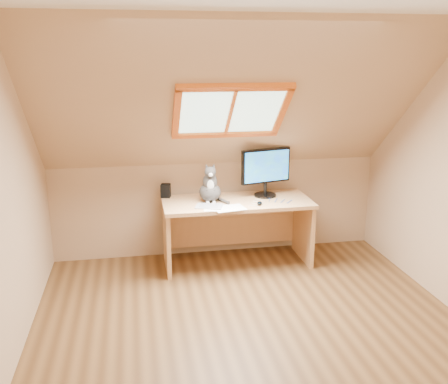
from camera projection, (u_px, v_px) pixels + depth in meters
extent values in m
plane|color=brown|center=(255.00, 334.00, 3.90)|extent=(3.50, 3.50, 0.00)
cube|color=tan|center=(370.00, 301.00, 1.92)|extent=(3.50, 0.02, 2.40)
cube|color=tan|center=(0.00, 199.00, 3.27)|extent=(0.02, 3.50, 2.40)
cube|color=tan|center=(217.00, 208.00, 5.42)|extent=(3.50, 0.02, 1.00)
cube|color=tan|center=(232.00, 103.00, 4.37)|extent=(3.50, 1.56, 1.41)
cube|color=#B2E0CC|center=(230.00, 110.00, 4.46)|extent=(0.90, 0.53, 0.48)
cube|color=orange|center=(230.00, 110.00, 4.46)|extent=(1.02, 0.64, 0.59)
cube|color=tan|center=(237.00, 202.00, 5.05)|extent=(1.50, 0.66, 0.04)
cube|color=tan|center=(167.00, 238.00, 5.02)|extent=(0.04, 0.59, 0.65)
cube|color=tan|center=(303.00, 229.00, 5.27)|extent=(0.04, 0.59, 0.65)
cube|color=tan|center=(231.00, 224.00, 5.43)|extent=(1.40, 0.03, 0.45)
cylinder|color=black|center=(265.00, 195.00, 5.20)|extent=(0.23, 0.23, 0.02)
cylinder|color=black|center=(265.00, 188.00, 5.18)|extent=(0.04, 0.04, 0.13)
cube|color=black|center=(266.00, 166.00, 5.11)|extent=(0.54, 0.17, 0.35)
cube|color=#0F2CD9|center=(267.00, 166.00, 5.09)|extent=(0.49, 0.13, 0.31)
ellipsoid|color=#403B38|center=(210.00, 192.00, 5.00)|extent=(0.24, 0.28, 0.19)
ellipsoid|color=#403B38|center=(210.00, 182.00, 4.96)|extent=(0.15, 0.15, 0.20)
ellipsoid|color=silver|center=(211.00, 186.00, 4.90)|extent=(0.07, 0.04, 0.12)
ellipsoid|color=#403B38|center=(210.00, 172.00, 4.88)|extent=(0.12, 0.11, 0.10)
sphere|color=silver|center=(211.00, 175.00, 4.84)|extent=(0.04, 0.04, 0.04)
cone|color=#403B38|center=(206.00, 166.00, 4.88)|extent=(0.06, 0.06, 0.07)
cone|color=#403B38|center=(214.00, 166.00, 4.89)|extent=(0.06, 0.05, 0.07)
cube|color=black|center=(166.00, 191.00, 5.14)|extent=(0.11, 0.11, 0.14)
cube|color=#B2B2B7|center=(209.00, 206.00, 4.83)|extent=(0.30, 0.25, 0.01)
ellipsoid|color=black|center=(259.00, 203.00, 4.90)|extent=(0.08, 0.10, 0.03)
cube|color=white|center=(228.00, 209.00, 4.78)|extent=(0.33, 0.27, 0.00)
cube|color=white|center=(228.00, 208.00, 4.78)|extent=(0.32, 0.24, 0.00)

